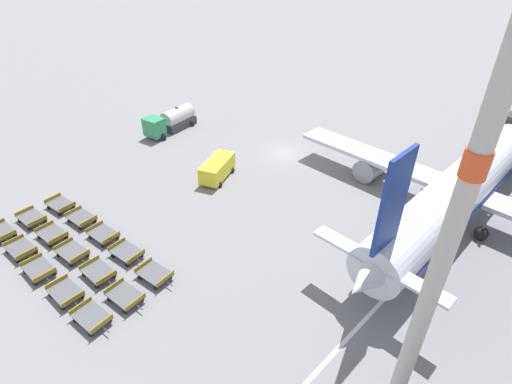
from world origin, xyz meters
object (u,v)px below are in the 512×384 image
object	(u,v)px
baggage_dolly_row_mid_b_col_a	(60,205)
baggage_dolly_row_mid_b_col_c	(103,234)
service_van	(217,168)
apron_light_mast	(420,321)
baggage_dolly_row_near_col_c	(39,269)
baggage_dolly_row_near_col_a	(1,232)
baggage_dolly_row_near_col_b	(21,249)
baggage_dolly_row_mid_a_col_b	(52,234)
baggage_dolly_row_mid_b_col_d	(127,252)
baggage_dolly_row_mid_b_col_e	(155,274)
baggage_dolly_row_mid_b_col_b	(81,218)
fuel_tanker_primary	(173,121)
baggage_dolly_row_mid_a_col_e	(125,296)
baggage_dolly_row_mid_a_col_a	(31,218)
baggage_dolly_row_mid_a_col_d	(98,272)
baggage_dolly_row_near_col_e	(92,317)
baggage_dolly_row_mid_a_col_c	(72,252)
airplane	(469,181)
baggage_dolly_row_near_col_d	(65,292)

from	to	relation	value
baggage_dolly_row_mid_b_col_a	baggage_dolly_row_mid_b_col_c	distance (m)	7.23
service_van	apron_light_mast	distance (m)	34.65
baggage_dolly_row_near_col_c	apron_light_mast	size ratio (longest dim) A/B	0.14
baggage_dolly_row_near_col_a	baggage_dolly_row_near_col_b	size ratio (longest dim) A/B	1.00
baggage_dolly_row_mid_a_col_b	baggage_dolly_row_mid_b_col_d	world-z (taller)	same
baggage_dolly_row_mid_b_col_e	apron_light_mast	distance (m)	24.31
baggage_dolly_row_mid_b_col_b	baggage_dolly_row_mid_b_col_d	bearing A→B (deg)	5.12
baggage_dolly_row_mid_b_col_a	baggage_dolly_row_mid_b_col_e	world-z (taller)	same
baggage_dolly_row_near_col_b	baggage_dolly_row_mid_b_col_c	bearing A→B (deg)	62.46
fuel_tanker_primary	baggage_dolly_row_mid_a_col_b	world-z (taller)	fuel_tanker_primary
service_van	baggage_dolly_row_mid_b_col_e	distance (m)	15.64
baggage_dolly_row_mid_a_col_e	baggage_dolly_row_mid_b_col_b	distance (m)	11.54
service_van	baggage_dolly_row_near_col_c	size ratio (longest dim) A/B	1.60
baggage_dolly_row_near_col_a	baggage_dolly_row_mid_a_col_a	distance (m)	2.71
baggage_dolly_row_near_col_a	baggage_dolly_row_mid_a_col_b	xyz separation A→B (m)	(3.46, 3.14, 0.00)
baggage_dolly_row_mid_a_col_d	baggage_dolly_row_mid_a_col_b	bearing A→B (deg)	-173.95
baggage_dolly_row_mid_b_col_e	baggage_dolly_row_mid_b_col_b	bearing A→B (deg)	-175.08
baggage_dolly_row_near_col_e	baggage_dolly_row_mid_a_col_e	distance (m)	2.62
baggage_dolly_row_mid_a_col_c	baggage_dolly_row_mid_a_col_b	bearing A→B (deg)	-175.44
airplane	baggage_dolly_row_mid_a_col_b	distance (m)	38.20
baggage_dolly_row_mid_a_col_b	service_van	bearing A→B (deg)	82.47
baggage_dolly_row_near_col_e	baggage_dolly_row_mid_b_col_a	world-z (taller)	same
baggage_dolly_row_near_col_e	baggage_dolly_row_mid_a_col_a	distance (m)	14.78
baggage_dolly_row_mid_b_col_c	baggage_dolly_row_near_col_e	bearing A→B (deg)	-31.46
fuel_tanker_primary	baggage_dolly_row_near_col_c	size ratio (longest dim) A/B	2.35
baggage_dolly_row_mid_a_col_a	apron_light_mast	bearing A→B (deg)	3.48
baggage_dolly_row_near_col_a	baggage_dolly_row_mid_b_col_b	world-z (taller)	same
airplane	baggage_dolly_row_mid_b_col_d	distance (m)	31.44
baggage_dolly_row_mid_a_col_d	baggage_dolly_row_mid_b_col_c	size ratio (longest dim) A/B	0.99
fuel_tanker_primary	baggage_dolly_row_mid_a_col_e	size ratio (longest dim) A/B	2.32
baggage_dolly_row_near_col_b	baggage_dolly_row_mid_a_col_e	xyz separation A→B (m)	(10.82, 3.69, 0.00)
baggage_dolly_row_near_col_a	baggage_dolly_row_mid_b_col_e	size ratio (longest dim) A/B	0.99
baggage_dolly_row_near_col_e	baggage_dolly_row_mid_b_col_a	distance (m)	15.53
fuel_tanker_primary	service_van	distance (m)	14.41
baggage_dolly_row_near_col_b	baggage_dolly_row_mid_b_col_c	world-z (taller)	same
baggage_dolly_row_mid_a_col_c	baggage_dolly_row_mid_b_col_a	distance (m)	7.83
fuel_tanker_primary	baggage_dolly_row_mid_b_col_b	size ratio (longest dim) A/B	2.32
baggage_dolly_row_near_col_b	baggage_dolly_row_mid_a_col_b	xyz separation A→B (m)	(-0.11, 2.64, 0.00)
service_van	baggage_dolly_row_mid_b_col_c	xyz separation A→B (m)	(0.92, -13.86, -0.67)
baggage_dolly_row_mid_b_col_c	baggage_dolly_row_mid_a_col_d	bearing A→B (deg)	-31.06
baggage_dolly_row_mid_a_col_a	airplane	bearing A→B (deg)	48.16
baggage_dolly_row_mid_a_col_b	baggage_dolly_row_mid_b_col_d	distance (m)	7.62
baggage_dolly_row_near_col_c	apron_light_mast	bearing A→B (deg)	8.74
baggage_dolly_row_near_col_c	baggage_dolly_row_mid_a_col_a	size ratio (longest dim) A/B	0.99
baggage_dolly_row_mid_b_col_a	baggage_dolly_row_near_col_d	bearing A→B (deg)	-20.51
baggage_dolly_row_near_col_c	baggage_dolly_row_mid_a_col_c	xyz separation A→B (m)	(-0.12, 2.74, 0.00)
baggage_dolly_row_mid_a_col_d	baggage_dolly_row_mid_a_col_c	bearing A→B (deg)	-172.54
fuel_tanker_primary	baggage_dolly_row_near_col_e	world-z (taller)	fuel_tanker_primary
fuel_tanker_primary	service_van	bearing A→B (deg)	-15.07
baggage_dolly_row_near_col_a	baggage_dolly_row_near_col_c	size ratio (longest dim) A/B	1.00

